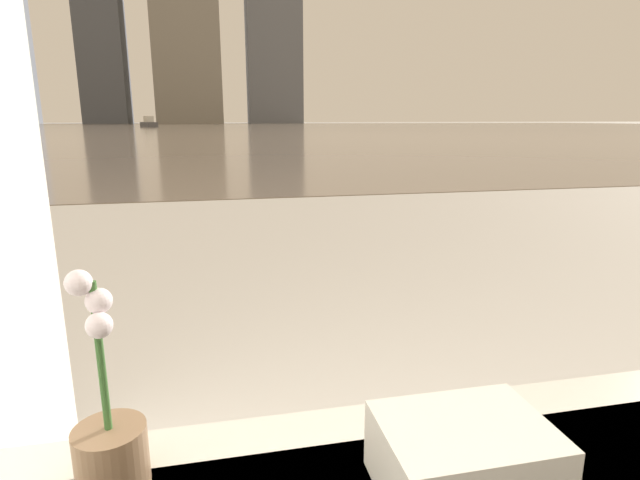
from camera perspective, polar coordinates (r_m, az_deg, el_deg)
The scene contains 5 objects.
potted_orchid at distance 0.92m, azimuth -22.91°, elevation -20.20°, with size 0.11×0.11×0.37m.
towel_stack at distance 0.89m, azimuth 16.05°, elevation -22.85°, with size 0.26×0.20×0.12m.
harbor_water at distance 61.88m, azimuth -12.03°, elevation 12.42°, with size 180.00×110.00×0.01m.
harbor_boat_0 at distance 68.84m, azimuth -30.78°, elevation 11.56°, with size 3.84×5.92×2.10m.
harbor_boat_1 at distance 68.50m, azimuth -18.97°, elevation 12.50°, with size 2.55×3.87×1.37m.
Camera 1 is at (-0.48, 0.14, 1.08)m, focal length 28.00 mm.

